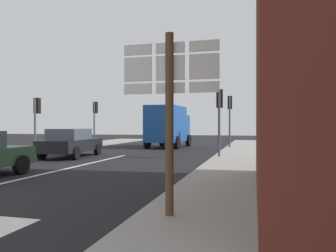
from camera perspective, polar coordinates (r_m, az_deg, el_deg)
ground_plane at (r=16.53m, az=-10.16°, el=-5.61°), size 80.00×80.00×0.00m
sidewalk_right at (r=13.03m, az=12.26°, el=-6.84°), size 2.88×44.00×0.14m
lane_centre_stripe at (r=13.03m, az=-17.62°, el=-7.13°), size 0.16×12.00×0.01m
sedan_far at (r=17.92m, az=-16.27°, el=-2.73°), size 2.23×4.33×1.47m
delivery_truck at (r=24.83m, az=0.03°, el=0.12°), size 2.66×5.09×3.05m
route_sign_post at (r=5.62m, az=0.30°, el=3.76°), size 1.66×0.14×3.20m
traffic_light_far_right at (r=23.45m, az=10.54°, el=2.74°), size 0.30×0.49×3.68m
traffic_light_near_left at (r=20.53m, az=-21.58°, el=2.18°), size 0.30×0.49×3.23m
traffic_light_far_left at (r=26.70m, az=-12.38°, el=2.13°), size 0.30×0.49×3.49m
traffic_light_near_right at (r=16.54m, az=8.82°, el=3.16°), size 0.30×0.49×3.41m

